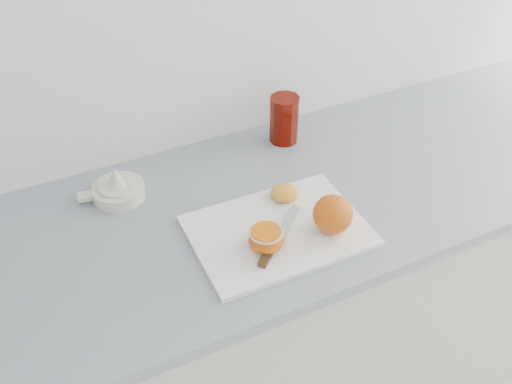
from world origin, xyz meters
The scene contains 8 objects.
counter centered at (-0.10, 1.70, 0.45)m, with size 2.56×0.64×0.89m.
cutting_board centered at (-0.07, 1.59, 0.90)m, with size 0.38×0.27×0.01m, color white.
whole_orange centered at (0.04, 1.53, 0.95)m, with size 0.09×0.09×0.09m.
half_orange centered at (-0.12, 1.55, 0.93)m, with size 0.08×0.08×0.05m.
squeezed_shell centered at (0.00, 1.67, 0.92)m, with size 0.07×0.07×0.03m.
paring_knife centered at (-0.10, 1.54, 0.91)m, with size 0.17×0.15×0.01m.
citrus_juicer centered at (-0.35, 1.87, 0.91)m, with size 0.16×0.12×0.08m.
red_tumbler centered at (0.12, 1.91, 0.95)m, with size 0.08×0.08×0.13m.
Camera 1 is at (-0.52, 0.78, 1.75)m, focal length 40.00 mm.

